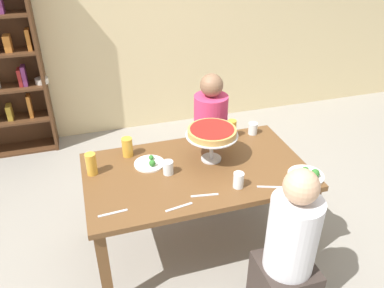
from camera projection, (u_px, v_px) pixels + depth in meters
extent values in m
plane|color=gray|center=(196.00, 244.00, 3.11)|extent=(12.00, 12.00, 0.00)
cube|color=beige|center=(136.00, 10.00, 4.19)|extent=(8.00, 0.12, 2.80)
cube|color=brown|center=(196.00, 171.00, 2.74)|extent=(1.57, 0.91, 0.04)
cube|color=brown|center=(105.00, 273.00, 2.42)|extent=(0.07, 0.07, 0.70)
cube|color=brown|center=(307.00, 226.00, 2.79)|extent=(0.07, 0.07, 0.70)
cube|color=brown|center=(95.00, 198.00, 3.07)|extent=(0.07, 0.07, 0.70)
cube|color=brown|center=(260.00, 168.00, 3.43)|extent=(0.07, 0.07, 0.70)
cube|color=#4C2D19|center=(38.00, 51.00, 3.90)|extent=(0.03, 0.30, 2.20)
cube|color=#4C2D19|center=(8.00, 150.00, 4.32)|extent=(1.04, 0.28, 0.02)
cube|color=#B7932D|center=(10.00, 112.00, 4.12)|extent=(0.05, 0.13, 0.16)
cube|color=orange|center=(30.00, 106.00, 4.15)|extent=(0.04, 0.11, 0.25)
cube|color=maroon|center=(20.00, 77.00, 3.97)|extent=(0.04, 0.13, 0.18)
cube|color=#7A3370|center=(24.00, 75.00, 3.98)|extent=(0.04, 0.13, 0.21)
cylinder|color=silver|center=(42.00, 81.00, 4.06)|extent=(0.14, 0.14, 0.06)
cube|color=orange|center=(8.00, 43.00, 3.78)|extent=(0.07, 0.13, 0.16)
cube|color=orange|center=(29.00, 39.00, 3.82)|extent=(0.04, 0.13, 0.21)
cylinder|color=silver|center=(292.00, 235.00, 2.22)|extent=(0.30, 0.30, 0.50)
sphere|color=tan|center=(301.00, 187.00, 2.04)|extent=(0.20, 0.20, 0.20)
cube|color=#382D28|center=(209.00, 166.00, 3.68)|extent=(0.34, 0.34, 0.45)
cylinder|color=#D63866|center=(211.00, 122.00, 3.43)|extent=(0.30, 0.30, 0.50)
sphere|color=#846047|center=(212.00, 85.00, 3.25)|extent=(0.20, 0.20, 0.20)
cylinder|color=silver|center=(211.00, 158.00, 2.83)|extent=(0.15, 0.15, 0.01)
cylinder|color=silver|center=(211.00, 147.00, 2.78)|extent=(0.03, 0.03, 0.19)
cylinder|color=silver|center=(212.00, 135.00, 2.73)|extent=(0.38, 0.38, 0.01)
cylinder|color=tan|center=(212.00, 132.00, 2.72)|extent=(0.35, 0.35, 0.04)
cylinder|color=maroon|center=(212.00, 129.00, 2.71)|extent=(0.31, 0.31, 0.00)
cylinder|color=white|center=(306.00, 175.00, 2.65)|extent=(0.25, 0.25, 0.01)
sphere|color=#2D7028|center=(305.00, 170.00, 2.64)|extent=(0.05, 0.05, 0.05)
sphere|color=#2D7028|center=(315.00, 173.00, 2.61)|extent=(0.06, 0.06, 0.06)
cylinder|color=white|center=(149.00, 164.00, 2.77)|extent=(0.22, 0.22, 0.01)
sphere|color=#2D7028|center=(152.00, 163.00, 2.72)|extent=(0.05, 0.05, 0.05)
sphere|color=#2D7028|center=(151.00, 157.00, 2.80)|extent=(0.04, 0.04, 0.04)
cylinder|color=gold|center=(91.00, 164.00, 2.64)|extent=(0.07, 0.07, 0.16)
cylinder|color=gold|center=(232.00, 129.00, 3.08)|extent=(0.07, 0.07, 0.15)
cylinder|color=gold|center=(127.00, 147.00, 2.84)|extent=(0.08, 0.08, 0.15)
cylinder|color=white|center=(168.00, 168.00, 2.66)|extent=(0.07, 0.07, 0.10)
cylinder|color=white|center=(253.00, 128.00, 3.15)|extent=(0.07, 0.07, 0.09)
cylinder|color=white|center=(238.00, 180.00, 2.52)|extent=(0.07, 0.07, 0.11)
cube|color=silver|center=(179.00, 207.00, 2.37)|extent=(0.18, 0.04, 0.00)
cube|color=silver|center=(205.00, 195.00, 2.47)|extent=(0.18, 0.04, 0.00)
cube|color=silver|center=(113.00, 213.00, 2.32)|extent=(0.18, 0.03, 0.00)
cube|color=silver|center=(271.00, 187.00, 2.54)|extent=(0.17, 0.08, 0.00)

